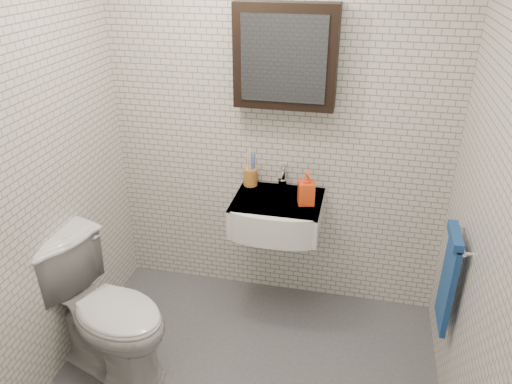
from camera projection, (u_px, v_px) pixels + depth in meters
room_shell at (238, 152)px, 2.18m from camera, size 2.22×2.02×2.51m
washbasin at (276, 215)px, 3.13m from camera, size 0.55×0.50×0.20m
faucet at (282, 179)px, 3.23m from camera, size 0.06×0.20×0.15m
mirror_cabinet at (285, 57)px, 2.88m from camera, size 0.60×0.15×0.60m
towel_rail at (449, 276)px, 2.62m from camera, size 0.09×0.30×0.58m
toothbrush_cup at (251, 176)px, 3.28m from camera, size 0.09×0.09×0.25m
soap_bottle at (306, 188)px, 3.03m from camera, size 0.12×0.12×0.22m
toilet at (106, 311)px, 2.84m from camera, size 0.92×0.72×0.83m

